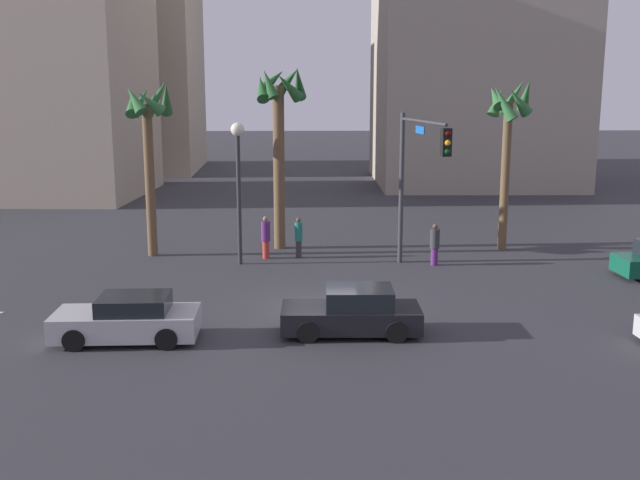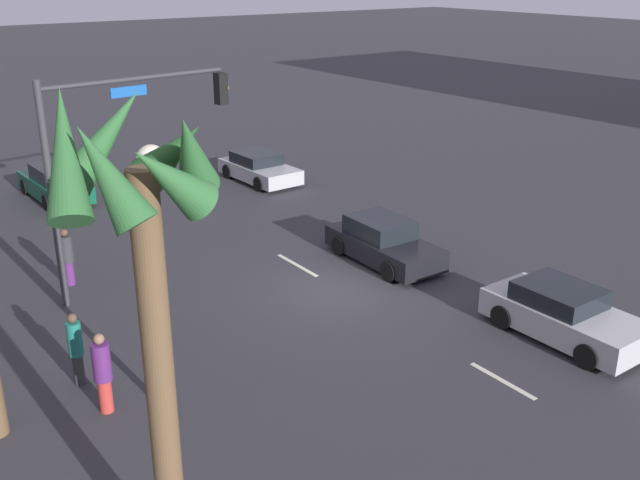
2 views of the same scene
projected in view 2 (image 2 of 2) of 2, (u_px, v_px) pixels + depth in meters
ground_plane at (339, 289)px, 21.64m from camera, size 220.00×220.00×0.00m
lane_stripe_2 at (502, 381)px, 16.85m from camera, size 1.92×0.14×0.01m
lane_stripe_3 at (297, 265)px, 23.31m from camera, size 2.20×0.14×0.01m
car_0 at (55, 183)px, 29.72m from camera, size 4.40×1.97×1.44m
car_1 at (383, 242)px, 23.43m from camera, size 4.20×1.97×1.42m
car_3 at (564, 314)px, 18.65m from camera, size 4.18×2.00×1.35m
car_4 at (259, 168)px, 32.20m from camera, size 4.20×2.08×1.26m
traffic_signal at (117, 144)px, 20.35m from camera, size 0.99×5.97×6.29m
streetlamp at (158, 234)px, 14.03m from camera, size 0.56×0.56×5.91m
pedestrian_0 at (67, 256)px, 21.61m from camera, size 0.45×0.45×1.76m
pedestrian_1 at (76, 347)px, 16.41m from camera, size 0.46×0.46×1.78m
pedestrian_2 at (103, 371)px, 15.38m from camera, size 0.52×0.52×1.86m
palm_tree_2 at (140, 237)px, 9.47m from camera, size 2.30×2.45×7.75m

